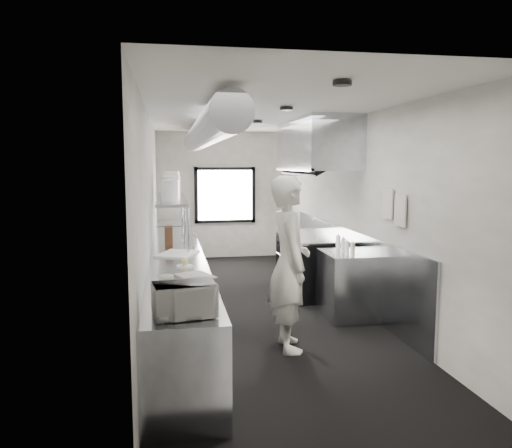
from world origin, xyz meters
name	(u,v)px	position (x,y,z in m)	size (l,w,h in m)	color
floor	(256,306)	(0.00, 0.00, 0.00)	(3.00, 8.00, 0.01)	black
ceiling	(256,114)	(0.00, 0.00, 2.80)	(3.00, 8.00, 0.01)	silver
wall_back	(225,195)	(0.00, 4.00, 1.40)	(3.00, 0.02, 2.80)	silver
wall_front	(361,270)	(0.00, -4.00, 1.40)	(3.00, 0.02, 2.80)	silver
wall_left	(150,214)	(-1.50, 0.00, 1.40)	(0.02, 8.00, 2.80)	silver
wall_right	(355,211)	(1.50, 0.00, 1.40)	(0.02, 8.00, 2.80)	silver
wall_cladding	(345,263)	(1.48, 0.30, 0.55)	(0.03, 5.50, 1.10)	#969BA3
hvac_duct	(205,133)	(-0.70, 0.40, 2.55)	(0.40, 0.40, 6.40)	gray
service_window	(225,195)	(0.00, 3.96, 1.40)	(1.36, 0.05, 1.25)	white
exhaust_hood	(316,145)	(1.10, 0.70, 2.39)	(0.81, 2.20, 0.88)	#969BA3
prep_counter	(178,288)	(-1.15, -0.50, 0.45)	(0.70, 6.00, 0.90)	#969BA3
pass_shelf	(172,199)	(-1.19, 1.00, 1.54)	(0.45, 3.00, 0.68)	#969BA3
range	(311,264)	(1.04, 0.70, 0.47)	(0.88, 1.60, 0.94)	black
bottle_station	(347,285)	(1.15, -0.70, 0.45)	(0.65, 0.80, 0.90)	#969BA3
far_work_table	(174,244)	(-1.15, 3.20, 0.45)	(0.70, 1.20, 0.90)	#969BA3
notice_sheet_a	(388,204)	(1.47, -1.20, 1.60)	(0.02, 0.28, 0.38)	silver
notice_sheet_b	(400,210)	(1.47, -1.55, 1.55)	(0.02, 0.28, 0.38)	silver
line_cook	(289,263)	(0.08, -1.70, 0.99)	(0.72, 0.47, 1.97)	silver
microwave	(184,300)	(-1.14, -3.19, 1.03)	(0.44, 0.34, 0.27)	silver
deli_tub_a	(169,289)	(-1.26, -2.48, 0.95)	(0.13, 0.13, 0.09)	silver
deli_tub_b	(166,281)	(-1.28, -2.17, 0.95)	(0.15, 0.15, 0.11)	silver
newspaper	(195,276)	(-0.98, -1.79, 0.91)	(0.32, 0.41, 0.01)	silver
small_plate	(185,266)	(-1.08, -1.26, 0.91)	(0.19, 0.19, 0.02)	white
pastry	(184,262)	(-1.08, -1.26, 0.96)	(0.08, 0.08, 0.08)	#DBC573
cutting_board	(177,254)	(-1.15, -0.44, 0.91)	(0.43, 0.57, 0.02)	white
knife_block	(169,235)	(-1.26, 0.44, 1.03)	(0.11, 0.24, 0.27)	#582C1F
plate_stack_a	(170,191)	(-1.23, 0.14, 1.72)	(0.26, 0.26, 0.30)	white
plate_stack_b	(172,187)	(-1.19, 0.81, 1.74)	(0.26, 0.26, 0.34)	white
plate_stack_c	(172,187)	(-1.19, 1.13, 1.73)	(0.23, 0.23, 0.32)	white
plate_stack_d	(172,183)	(-1.18, 1.84, 1.77)	(0.26, 0.26, 0.39)	white
squeeze_bottle_a	(353,250)	(1.10, -0.99, 0.99)	(0.06, 0.06, 0.18)	white
squeeze_bottle_b	(347,248)	(1.07, -0.87, 0.99)	(0.06, 0.06, 0.18)	white
squeeze_bottle_c	(343,247)	(1.07, -0.70, 0.98)	(0.05, 0.05, 0.16)	white
squeeze_bottle_d	(343,244)	(1.14, -0.54, 0.99)	(0.06, 0.06, 0.17)	white
squeeze_bottle_e	(338,242)	(1.11, -0.39, 0.99)	(0.06, 0.06, 0.19)	white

